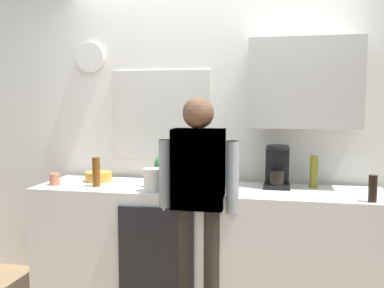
# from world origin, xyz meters

# --- Properties ---
(kitchen_counter) EXTENTS (2.67, 0.64, 0.91)m
(kitchen_counter) POSITION_xyz_m (0.00, 0.30, 0.45)
(kitchen_counter) COLOR beige
(kitchen_counter) RESTS_ON ground_plane
(dishwasher_panel) EXTENTS (0.56, 0.02, 0.82)m
(dishwasher_panel) POSITION_xyz_m (-0.31, -0.03, 0.41)
(dishwasher_panel) COLOR black
(dishwasher_panel) RESTS_ON ground_plane
(back_wall_assembly) EXTENTS (4.27, 0.42, 2.60)m
(back_wall_assembly) POSITION_xyz_m (0.09, 0.70, 1.36)
(back_wall_assembly) COLOR silver
(back_wall_assembly) RESTS_ON ground_plane
(coffee_maker) EXTENTS (0.20, 0.20, 0.33)m
(coffee_maker) POSITION_xyz_m (0.54, 0.44, 1.05)
(coffee_maker) COLOR black
(coffee_maker) RESTS_ON kitchen_counter
(bottle_red_vinegar) EXTENTS (0.06, 0.06, 0.22)m
(bottle_red_vinegar) POSITION_xyz_m (0.13, 0.11, 1.02)
(bottle_red_vinegar) COLOR maroon
(bottle_red_vinegar) RESTS_ON kitchen_counter
(bottle_amber_beer) EXTENTS (0.06, 0.06, 0.23)m
(bottle_amber_beer) POSITION_xyz_m (-0.85, 0.19, 1.02)
(bottle_amber_beer) COLOR brown
(bottle_amber_beer) RESTS_ON kitchen_counter
(bottle_olive_oil) EXTENTS (0.06, 0.06, 0.25)m
(bottle_olive_oil) POSITION_xyz_m (0.81, 0.48, 1.03)
(bottle_olive_oil) COLOR olive
(bottle_olive_oil) RESTS_ON kitchen_counter
(bottle_dark_sauce) EXTENTS (0.06, 0.06, 0.18)m
(bottle_dark_sauce) POSITION_xyz_m (1.16, 0.06, 1.00)
(bottle_dark_sauce) COLOR black
(bottle_dark_sauce) RESTS_ON kitchen_counter
(cup_terracotta_mug) EXTENTS (0.08, 0.08, 0.09)m
(cup_terracotta_mug) POSITION_xyz_m (-1.20, 0.18, 0.95)
(cup_terracotta_mug) COLOR #B26647
(cup_terracotta_mug) RESTS_ON kitchen_counter
(cup_blue_mug) EXTENTS (0.08, 0.08, 0.10)m
(cup_blue_mug) POSITION_xyz_m (-0.44, 0.26, 0.96)
(cup_blue_mug) COLOR #3351B2
(cup_blue_mug) RESTS_ON kitchen_counter
(mixing_bowl) EXTENTS (0.22, 0.22, 0.08)m
(mixing_bowl) POSITION_xyz_m (-0.93, 0.40, 0.95)
(mixing_bowl) COLOR orange
(mixing_bowl) RESTS_ON kitchen_counter
(potted_plant) EXTENTS (0.15, 0.15, 0.23)m
(potted_plant) POSITION_xyz_m (-0.37, 0.41, 1.04)
(potted_plant) COLOR #9E5638
(potted_plant) RESTS_ON kitchen_counter
(dish_soap) EXTENTS (0.06, 0.06, 0.18)m
(dish_soap) POSITION_xyz_m (0.04, 0.25, 0.98)
(dish_soap) COLOR green
(dish_soap) RESTS_ON kitchen_counter
(storage_canister) EXTENTS (0.14, 0.14, 0.17)m
(storage_canister) POSITION_xyz_m (-0.36, 0.10, 0.99)
(storage_canister) COLOR silver
(storage_canister) RESTS_ON kitchen_counter
(person_at_sink) EXTENTS (0.57, 0.22, 1.60)m
(person_at_sink) POSITION_xyz_m (0.00, 0.00, 0.95)
(person_at_sink) COLOR #3F4766
(person_at_sink) RESTS_ON ground_plane
(person_guest) EXTENTS (0.57, 0.22, 1.60)m
(person_guest) POSITION_xyz_m (0.00, 0.00, 0.95)
(person_guest) COLOR brown
(person_guest) RESTS_ON ground_plane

